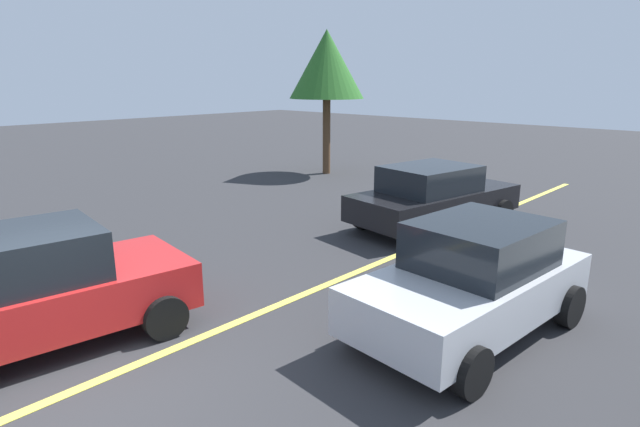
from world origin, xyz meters
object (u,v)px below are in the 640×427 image
at_px(car_black_behind_van, 433,196).
at_px(car_red_crossing, 41,288).
at_px(tree_left_verge, 327,65).
at_px(car_silver_near_curb, 473,279).

bearing_deg(car_black_behind_van, car_red_crossing, 174.62).
bearing_deg(tree_left_verge, car_silver_near_curb, -128.38).
relative_size(car_black_behind_van, car_red_crossing, 1.18).
bearing_deg(car_silver_near_curb, tree_left_verge, 51.62).
xyz_separation_m(car_black_behind_van, tree_left_verge, (3.74, 7.01, 3.29)).
bearing_deg(car_black_behind_van, tree_left_verge, 61.90).
xyz_separation_m(car_black_behind_van, car_red_crossing, (-8.81, 0.83, 0.04)).
bearing_deg(car_silver_near_curb, car_red_crossing, 136.31).
height_order(car_black_behind_van, tree_left_verge, tree_left_verge).
height_order(car_silver_near_curb, car_black_behind_van, car_silver_near_curb).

